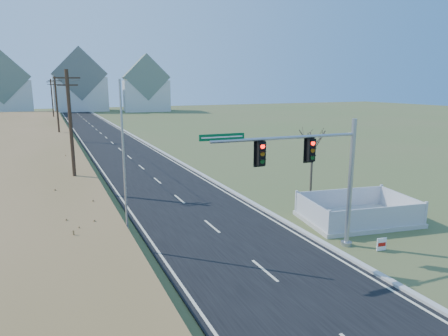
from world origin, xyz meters
The scene contains 14 objects.
ground centered at (0.00, 0.00, 0.00)m, with size 260.00×260.00×0.00m, color #4B5D2D.
road centered at (0.00, 50.00, 0.03)m, with size 8.00×180.00×0.06m, color black.
curb centered at (4.15, 50.00, 0.09)m, with size 0.30×180.00×0.18m, color #B2AFA8.
utility_pole_near centered at (-6.50, 15.00, 4.68)m, with size 1.80×0.26×9.00m.
utility_pole_mid centered at (-6.50, 45.00, 4.68)m, with size 1.80×0.26×9.00m.
utility_pole_far centered at (-6.50, 75.00, 4.68)m, with size 1.80×0.26×9.00m.
condo_nnw centered at (-18.00, 108.00, 6.94)m, with size 14.93×11.17×17.03m.
condo_n centered at (2.00, 112.00, 7.61)m, with size 15.27×10.20×18.54m.
condo_ne centered at (20.00, 104.00, 6.84)m, with size 14.12×10.51×16.52m.
traffic_signal_mast centered at (3.40, -1.05, 3.99)m, with size 8.00×0.66×6.37m.
fence_enclosure centered at (8.29, 1.50, 0.28)m, with size 6.92×5.27×1.44m.
open_sign centered at (6.29, -2.39, 0.34)m, with size 0.52×0.13×0.64m.
flagpole centered at (-4.95, 2.73, 3.27)m, with size 0.37×0.37×8.20m.
bare_tree centered at (8.51, 6.43, 4.27)m, with size 2.00×2.00×5.30m.
Camera 1 is at (-8.13, -15.87, 7.97)m, focal length 32.00 mm.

